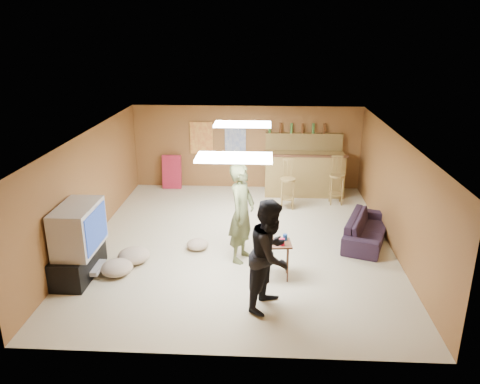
# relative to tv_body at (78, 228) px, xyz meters

# --- Properties ---
(ground) EXTENTS (7.00, 7.00, 0.00)m
(ground) POSITION_rel_tv_body_xyz_m (2.65, 1.50, -0.90)
(ground) COLOR #B7AC8C
(ground) RESTS_ON ground
(ceiling) EXTENTS (6.00, 7.00, 0.02)m
(ceiling) POSITION_rel_tv_body_xyz_m (2.65, 1.50, 1.30)
(ceiling) COLOR silver
(ceiling) RESTS_ON ground
(wall_back) EXTENTS (6.00, 0.02, 2.20)m
(wall_back) POSITION_rel_tv_body_xyz_m (2.65, 5.00, 0.20)
(wall_back) COLOR brown
(wall_back) RESTS_ON ground
(wall_front) EXTENTS (6.00, 0.02, 2.20)m
(wall_front) POSITION_rel_tv_body_xyz_m (2.65, -2.00, 0.20)
(wall_front) COLOR brown
(wall_front) RESTS_ON ground
(wall_left) EXTENTS (0.02, 7.00, 2.20)m
(wall_left) POSITION_rel_tv_body_xyz_m (-0.35, 1.50, 0.20)
(wall_left) COLOR brown
(wall_left) RESTS_ON ground
(wall_right) EXTENTS (0.02, 7.00, 2.20)m
(wall_right) POSITION_rel_tv_body_xyz_m (5.65, 1.50, 0.20)
(wall_right) COLOR brown
(wall_right) RESTS_ON ground
(tv_stand) EXTENTS (0.55, 1.30, 0.50)m
(tv_stand) POSITION_rel_tv_body_xyz_m (-0.07, 0.00, -0.65)
(tv_stand) COLOR black
(tv_stand) RESTS_ON ground
(dvd_box) EXTENTS (0.35, 0.50, 0.08)m
(dvd_box) POSITION_rel_tv_body_xyz_m (0.15, 0.00, -0.75)
(dvd_box) COLOR #B2B2B7
(dvd_box) RESTS_ON tv_stand
(tv_body) EXTENTS (0.60, 1.10, 0.80)m
(tv_body) POSITION_rel_tv_body_xyz_m (0.00, 0.00, 0.00)
(tv_body) COLOR #B2B2B7
(tv_body) RESTS_ON tv_stand
(tv_screen) EXTENTS (0.02, 0.95, 0.65)m
(tv_screen) POSITION_rel_tv_body_xyz_m (0.31, 0.00, 0.00)
(tv_screen) COLOR navy
(tv_screen) RESTS_ON tv_body
(bar_counter) EXTENTS (2.00, 0.60, 1.10)m
(bar_counter) POSITION_rel_tv_body_xyz_m (4.15, 4.45, -0.35)
(bar_counter) COLOR brown
(bar_counter) RESTS_ON ground
(bar_lip) EXTENTS (2.10, 0.12, 0.05)m
(bar_lip) POSITION_rel_tv_body_xyz_m (4.15, 4.20, 0.20)
(bar_lip) COLOR #432515
(bar_lip) RESTS_ON bar_counter
(bar_shelf) EXTENTS (2.00, 0.18, 0.05)m
(bar_shelf) POSITION_rel_tv_body_xyz_m (4.15, 4.90, 0.60)
(bar_shelf) COLOR brown
(bar_shelf) RESTS_ON bar_backing
(bar_backing) EXTENTS (2.00, 0.14, 0.60)m
(bar_backing) POSITION_rel_tv_body_xyz_m (4.15, 4.92, 0.30)
(bar_backing) COLOR brown
(bar_backing) RESTS_ON bar_counter
(poster_left) EXTENTS (0.60, 0.03, 0.85)m
(poster_left) POSITION_rel_tv_body_xyz_m (1.45, 4.96, 0.45)
(poster_left) COLOR #BF3F26
(poster_left) RESTS_ON wall_back
(poster_right) EXTENTS (0.55, 0.03, 0.80)m
(poster_right) POSITION_rel_tv_body_xyz_m (2.35, 4.96, 0.45)
(poster_right) COLOR #334C99
(poster_right) RESTS_ON wall_back
(folding_chair_stack) EXTENTS (0.50, 0.26, 0.91)m
(folding_chair_stack) POSITION_rel_tv_body_xyz_m (0.65, 4.80, -0.45)
(folding_chair_stack) COLOR #AA1F37
(folding_chair_stack) RESTS_ON ground
(ceiling_panel_front) EXTENTS (1.20, 0.60, 0.04)m
(ceiling_panel_front) POSITION_rel_tv_body_xyz_m (2.65, 0.00, 1.27)
(ceiling_panel_front) COLOR white
(ceiling_panel_front) RESTS_ON ceiling
(ceiling_panel_back) EXTENTS (1.20, 0.60, 0.04)m
(ceiling_panel_back) POSITION_rel_tv_body_xyz_m (2.65, 2.70, 1.27)
(ceiling_panel_back) COLOR white
(ceiling_panel_back) RESTS_ON ceiling
(person_olive) EXTENTS (0.65, 0.79, 1.85)m
(person_olive) POSITION_rel_tv_body_xyz_m (2.73, 0.76, 0.02)
(person_olive) COLOR #4C5330
(person_olive) RESTS_ON ground
(person_black) EXTENTS (0.95, 1.05, 1.75)m
(person_black) POSITION_rel_tv_body_xyz_m (3.24, -0.76, -0.03)
(person_black) COLOR black
(person_black) RESTS_ON ground
(sofa) EXTENTS (1.27, 1.92, 0.52)m
(sofa) POSITION_rel_tv_body_xyz_m (5.22, 1.68, -0.64)
(sofa) COLOR black
(sofa) RESTS_ON ground
(tray_table) EXTENTS (0.54, 0.45, 0.66)m
(tray_table) POSITION_rel_tv_body_xyz_m (3.35, 0.11, -0.57)
(tray_table) COLOR #432515
(tray_table) RESTS_ON ground
(cup_red_near) EXTENTS (0.10, 0.10, 0.11)m
(cup_red_near) POSITION_rel_tv_body_xyz_m (3.21, 0.16, -0.19)
(cup_red_near) COLOR red
(cup_red_near) RESTS_ON tray_table
(cup_red_far) EXTENTS (0.09, 0.09, 0.12)m
(cup_red_far) POSITION_rel_tv_body_xyz_m (3.45, 0.02, -0.18)
(cup_red_far) COLOR red
(cup_red_far) RESTS_ON tray_table
(cup_blue) EXTENTS (0.09, 0.09, 0.11)m
(cup_blue) POSITION_rel_tv_body_xyz_m (3.50, 0.22, -0.19)
(cup_blue) COLOR navy
(cup_blue) RESTS_ON tray_table
(bar_stool_left) EXTENTS (0.48, 0.48, 1.22)m
(bar_stool_left) POSITION_rel_tv_body_xyz_m (3.69, 3.45, -0.29)
(bar_stool_left) COLOR brown
(bar_stool_left) RESTS_ON ground
(bar_stool_right) EXTENTS (0.34, 0.34, 1.07)m
(bar_stool_right) POSITION_rel_tv_body_xyz_m (4.89, 3.82, -0.36)
(bar_stool_right) COLOR brown
(bar_stool_right) RESTS_ON ground
(cushion_near_tv) EXTENTS (0.69, 0.69, 0.26)m
(cushion_near_tv) POSITION_rel_tv_body_xyz_m (0.75, 0.53, -0.77)
(cushion_near_tv) COLOR tan
(cushion_near_tv) RESTS_ON ground
(cushion_mid) EXTENTS (0.54, 0.54, 0.19)m
(cushion_mid) POSITION_rel_tv_body_xyz_m (1.85, 1.13, -0.80)
(cushion_mid) COLOR tan
(cushion_mid) RESTS_ON ground
(cushion_far) EXTENTS (0.74, 0.74, 0.25)m
(cushion_far) POSITION_rel_tv_body_xyz_m (0.57, 0.06, -0.77)
(cushion_far) COLOR tan
(cushion_far) RESTS_ON ground
(bottle_row) EXTENTS (1.48, 0.08, 0.26)m
(bottle_row) POSITION_rel_tv_body_xyz_m (3.95, 4.88, 0.75)
(bottle_row) COLOR #3F7233
(bottle_row) RESTS_ON bar_shelf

